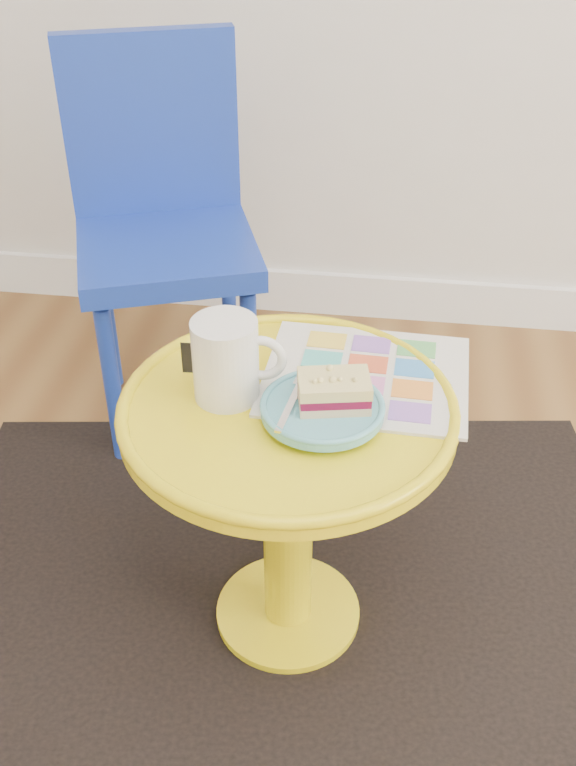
# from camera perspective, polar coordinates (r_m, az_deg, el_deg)

# --- Properties ---
(room_walls) EXTENTS (4.00, 4.00, 4.00)m
(room_walls) POSITION_cam_1_polar(r_m,az_deg,el_deg) (1.63, -13.24, -10.61)
(room_walls) COLOR silver
(room_walls) RESTS_ON ground
(rug) EXTENTS (1.44, 1.27, 0.01)m
(rug) POSITION_cam_1_polar(r_m,az_deg,el_deg) (1.56, 0.00, -15.24)
(rug) COLOR black
(rug) RESTS_ON ground
(side_table) EXTENTS (0.49, 0.49, 0.47)m
(side_table) POSITION_cam_1_polar(r_m,az_deg,el_deg) (1.32, 0.00, -6.08)
(side_table) COLOR yellow
(side_table) RESTS_ON ground
(chair) EXTENTS (0.46, 0.46, 0.81)m
(chair) POSITION_cam_1_polar(r_m,az_deg,el_deg) (1.83, -8.44, 11.11)
(chair) COLOR #1936A8
(chair) RESTS_ON ground
(newspaper) EXTENTS (0.32, 0.27, 0.01)m
(newspaper) POSITION_cam_1_polar(r_m,az_deg,el_deg) (1.30, 5.23, 0.49)
(newspaper) COLOR silver
(newspaper) RESTS_ON side_table
(mug) EXTENTS (0.14, 0.10, 0.13)m
(mug) POSITION_cam_1_polar(r_m,az_deg,el_deg) (1.22, -4.07, 1.70)
(mug) COLOR white
(mug) RESTS_ON side_table
(plate) EXTENTS (0.17, 0.17, 0.02)m
(plate) POSITION_cam_1_polar(r_m,az_deg,el_deg) (1.20, 2.32, -1.76)
(plate) COLOR #57A9B9
(plate) RESTS_ON newspaper
(cake_slice) EXTENTS (0.11, 0.08, 0.04)m
(cake_slice) POSITION_cam_1_polar(r_m,az_deg,el_deg) (1.19, 3.09, -0.54)
(cake_slice) COLOR #D3BC8C
(cake_slice) RESTS_ON plate
(fork) EXTENTS (0.03, 0.14, 0.00)m
(fork) POSITION_cam_1_polar(r_m,az_deg,el_deg) (1.20, 0.36, -1.09)
(fork) COLOR silver
(fork) RESTS_ON plate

